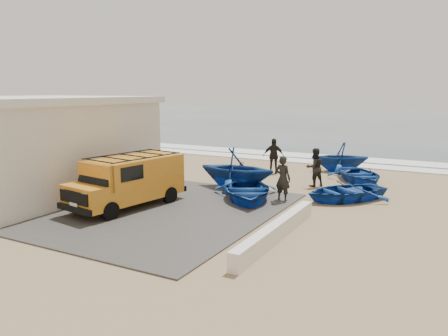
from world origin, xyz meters
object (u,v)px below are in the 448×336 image
at_px(parapet, 277,231).
at_px(boat_mid_left, 236,168).
at_px(van, 129,180).
at_px(building, 30,144).
at_px(fisherman_back, 273,156).
at_px(fisherman_middle, 314,167).
at_px(boat_far_left, 340,157).
at_px(fisherman_front, 283,179).
at_px(boat_near_right, 344,191).
at_px(boat_near_left, 247,190).
at_px(boat_mid_right, 360,175).

xyz_separation_m(parapet, boat_mid_left, (-4.39, 5.88, 0.69)).
xyz_separation_m(parapet, van, (-6.59, 0.84, 0.84)).
height_order(building, fisherman_back, building).
distance_m(fisherman_middle, fisherman_back, 3.75).
relative_size(boat_far_left, fisherman_middle, 1.71).
relative_size(van, boat_mid_left, 1.38).
bearing_deg(fisherman_front, boat_near_right, -137.29).
height_order(boat_near_left, boat_mid_right, boat_near_left).
distance_m(building, parapet, 12.68).
bearing_deg(building, boat_near_right, 20.73).
xyz_separation_m(boat_near_left, boat_mid_right, (3.44, 6.03, -0.04)).
xyz_separation_m(building, boat_near_right, (13.17, 4.99, -1.78)).
height_order(van, boat_far_left, van).
bearing_deg(fisherman_back, parapet, -91.33).
height_order(van, fisherman_back, van).
relative_size(building, boat_near_right, 2.55).
relative_size(boat_far_left, fisherman_front, 1.66).
distance_m(boat_mid_left, fisherman_front, 3.08).
height_order(parapet, fisherman_front, fisherman_front).
height_order(boat_mid_left, boat_far_left, boat_mid_left).
relative_size(boat_mid_right, boat_far_left, 1.14).
bearing_deg(boat_mid_left, fisherman_front, -116.52).
xyz_separation_m(building, fisherman_front, (10.92, 3.62, -1.20)).
relative_size(van, fisherman_front, 2.62).
xyz_separation_m(boat_near_right, fisherman_front, (-2.25, -1.37, 0.58)).
bearing_deg(boat_near_left, boat_mid_right, 31.79).
distance_m(boat_near_left, fisherman_back, 6.40).
height_order(boat_near_left, boat_mid_left, boat_mid_left).
height_order(parapet, fisherman_back, fisherman_back).
distance_m(building, boat_far_left, 16.30).
bearing_deg(boat_mid_left, fisherman_back, -3.81).
bearing_deg(fisherman_back, boat_far_left, 13.31).
height_order(boat_far_left, fisherman_back, fisherman_back).
xyz_separation_m(boat_far_left, fisherman_back, (-3.12, -2.38, 0.14)).
relative_size(building, fisherman_back, 4.78).
bearing_deg(boat_mid_right, parapet, -126.19).
distance_m(building, boat_near_left, 10.16).
xyz_separation_m(boat_near_left, boat_far_left, (1.79, 8.61, 0.42)).
bearing_deg(boat_mid_right, fisherman_middle, -164.45).
bearing_deg(van, fisherman_middle, 62.21).
bearing_deg(boat_near_left, van, -167.09).
relative_size(boat_near_right, boat_far_left, 1.16).
relative_size(building, boat_mid_left, 2.56).
xyz_separation_m(building, fisherman_middle, (11.23, 7.05, -1.23)).
bearing_deg(boat_mid_right, boat_near_left, -153.16).
relative_size(van, boat_near_left, 1.25).
distance_m(parapet, boat_far_left, 12.72).
bearing_deg(boat_near_right, boat_mid_right, 131.44).
distance_m(boat_mid_right, boat_far_left, 3.10).
xyz_separation_m(van, fisherman_middle, (5.32, 7.22, -0.18)).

